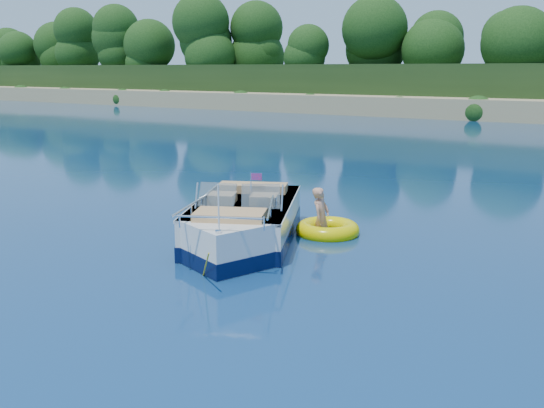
% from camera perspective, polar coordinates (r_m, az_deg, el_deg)
% --- Properties ---
extents(ground, '(160.00, 160.00, 0.00)m').
position_cam_1_polar(ground, '(11.24, 10.27, -6.44)').
color(ground, '#092241').
rests_on(ground, ground).
extents(motorboat, '(3.52, 5.35, 1.92)m').
position_cam_1_polar(motorboat, '(12.83, -2.83, -2.11)').
color(motorboat, white).
rests_on(motorboat, ground).
extents(tow_tube, '(1.51, 1.51, 0.38)m').
position_cam_1_polar(tow_tube, '(13.65, 5.25, -2.43)').
color(tow_tube, '#EED900').
rests_on(tow_tube, ground).
extents(boy, '(0.41, 0.79, 1.51)m').
position_cam_1_polar(boy, '(13.66, 4.65, -2.83)').
color(boy, tan).
rests_on(boy, ground).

